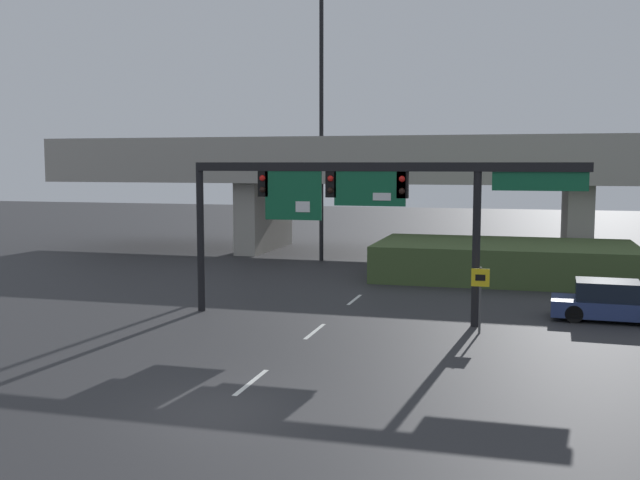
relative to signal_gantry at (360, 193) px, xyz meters
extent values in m
plane|color=#2D2D30|center=(-1.06, -10.63, -4.63)|extent=(160.00, 160.00, 0.00)
cube|color=silver|center=(-1.06, -8.39, -4.62)|extent=(0.14, 2.40, 0.01)
cube|color=silver|center=(-1.06, -2.24, -4.62)|extent=(0.14, 2.40, 0.01)
cube|color=silver|center=(-1.06, 3.91, -4.62)|extent=(0.14, 2.40, 0.01)
cube|color=silver|center=(-1.06, 10.05, -4.62)|extent=(0.14, 2.40, 0.01)
cube|color=silver|center=(-1.06, 16.20, -4.62)|extent=(0.14, 2.40, 0.01)
cylinder|color=black|center=(-6.27, 0.02, -1.76)|extent=(0.28, 0.28, 5.74)
cylinder|color=black|center=(4.14, 0.02, -1.76)|extent=(0.28, 0.28, 5.74)
cube|color=black|center=(0.81, 0.02, 0.95)|extent=(14.15, 0.32, 0.32)
cube|color=black|center=(-3.66, 0.02, 0.32)|extent=(0.40, 0.28, 0.95)
sphere|color=red|center=(-3.66, -0.15, 0.53)|extent=(0.22, 0.22, 0.22)
sphere|color=black|center=(-3.66, -0.15, 0.11)|extent=(0.22, 0.22, 0.22)
cube|color=black|center=(-1.06, 0.02, 0.32)|extent=(0.40, 0.28, 0.95)
sphere|color=red|center=(-1.06, -0.15, 0.53)|extent=(0.22, 0.22, 0.22)
sphere|color=black|center=(-1.06, -0.15, 0.11)|extent=(0.22, 0.22, 0.22)
cube|color=black|center=(1.54, 0.02, 0.32)|extent=(0.40, 0.28, 0.95)
sphere|color=red|center=(1.54, -0.15, 0.53)|extent=(0.22, 0.22, 0.22)
sphere|color=black|center=(1.54, -0.15, 0.11)|extent=(0.22, 0.22, 0.22)
cube|color=#115B38|center=(-2.49, -0.08, -0.10)|extent=(2.16, 0.08, 1.79)
cube|color=white|center=(-2.11, -0.13, -0.51)|extent=(0.54, 0.03, 0.39)
cube|color=#115B38|center=(0.37, -0.08, 0.18)|extent=(2.60, 0.08, 1.24)
cube|color=white|center=(0.82, -0.13, -0.10)|extent=(0.65, 0.03, 0.27)
cube|color=#115B38|center=(6.20, -0.04, 0.47)|extent=(3.15, 0.07, 0.64)
cylinder|color=#4C4C4C|center=(4.37, -1.04, -3.50)|extent=(0.08, 0.08, 2.25)
cube|color=yellow|center=(4.37, -1.09, -2.72)|extent=(0.60, 0.03, 0.60)
cube|color=black|center=(4.37, -1.10, -2.72)|extent=(0.33, 0.01, 0.21)
cylinder|color=black|center=(-5.72, 15.73, 3.97)|extent=(0.24, 0.24, 17.19)
cube|color=#A39E93|center=(-1.06, 20.24, 0.81)|extent=(46.01, 9.53, 1.84)
cube|color=#A39E93|center=(-1.06, 15.68, 2.18)|extent=(46.01, 0.40, 0.90)
cube|color=#A39E93|center=(-10.84, 20.24, -2.37)|extent=(1.40, 7.62, 4.51)
cube|color=#A39E93|center=(8.72, 20.24, -2.37)|extent=(1.40, 7.62, 4.51)
cube|color=#42562D|center=(4.84, 11.58, -3.74)|extent=(12.46, 7.02, 1.77)
cube|color=navy|center=(8.90, 2.33, -4.17)|extent=(4.31, 2.05, 0.60)
cube|color=black|center=(8.73, 2.34, -3.52)|extent=(2.27, 1.78, 0.70)
cylinder|color=black|center=(7.62, 3.22, -4.31)|extent=(0.65, 0.25, 0.64)
cylinder|color=black|center=(7.55, 1.56, -4.31)|extent=(0.65, 0.25, 0.64)
camera|label=1|loc=(5.73, -26.34, 1.10)|focal=42.00mm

